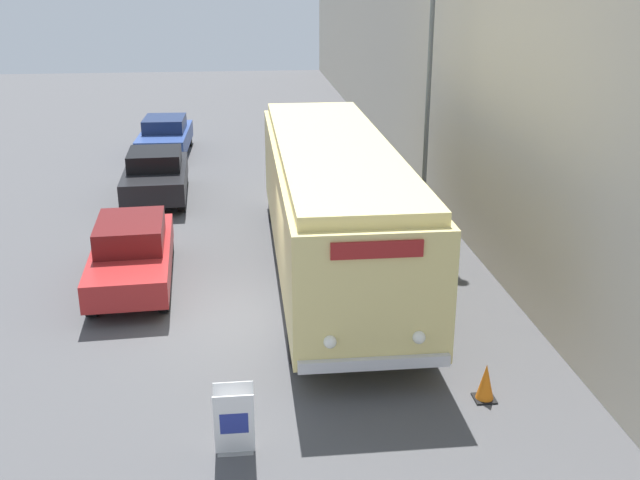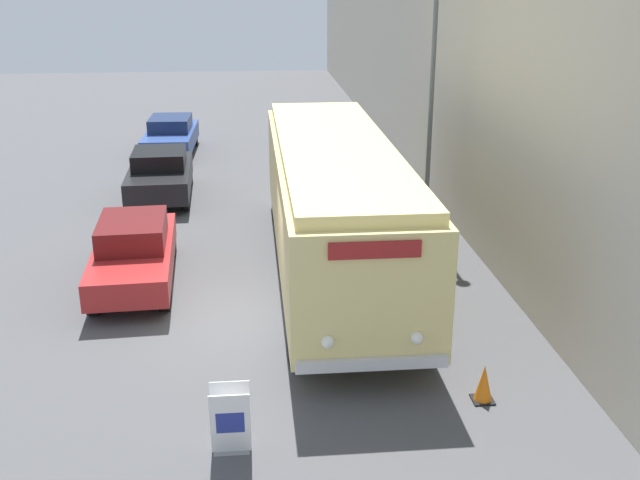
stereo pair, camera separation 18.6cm
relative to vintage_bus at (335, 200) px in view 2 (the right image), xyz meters
The scene contains 9 objects.
ground_plane 3.36m from the vintage_bus, 130.39° to the right, with size 80.00×80.00×0.00m, color #4C4C4F.
building_wall_right 8.89m from the vintage_bus, 63.62° to the left, with size 0.30×60.00×6.69m.
vintage_bus is the anchor object (origin of this frame).
sign_board 7.29m from the vintage_bus, 108.77° to the right, with size 0.59×0.40×1.08m.
streetlamp 5.00m from the vintage_bus, 45.54° to the left, with size 0.36×0.36×7.40m.
parked_car_near 4.72m from the vintage_bus, behind, with size 1.96×4.61×1.50m.
parked_car_mid 8.23m from the vintage_bus, 125.36° to the left, with size 2.01×4.20×1.52m.
parked_car_far 13.65m from the vintage_bus, 111.33° to the left, with size 1.89×4.38×1.44m.
traffic_cone 6.24m from the vintage_bus, 72.28° to the right, with size 0.36×0.36×0.66m.
Camera 2 is at (-0.05, -14.16, 6.79)m, focal length 42.00 mm.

